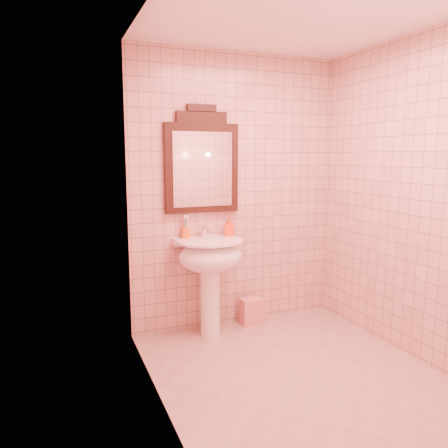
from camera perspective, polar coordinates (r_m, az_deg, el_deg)
name	(u,v)px	position (r m, az deg, el deg)	size (l,w,h in m)	color
floor	(294,372)	(3.44, 9.18, -18.60)	(2.20, 2.20, 0.00)	tan
back_wall	(236,192)	(4.05, 1.57, 4.17)	(2.00, 0.02, 2.50)	#D8A797
pedestal_sink	(210,263)	(3.81, -1.81, -5.10)	(0.58, 0.58, 0.86)	white
faucet	(205,231)	(3.88, -2.52, -0.94)	(0.04, 0.16, 0.11)	white
mirror	(202,163)	(3.89, -2.90, 7.91)	(0.67, 0.06, 0.94)	black
toothbrush_cup	(186,232)	(3.87, -5.00, -1.08)	(0.08, 0.08, 0.18)	orange
soap_dispenser	(229,226)	(3.95, 0.70, -0.29)	(0.08, 0.08, 0.18)	red
towel	(251,311)	(4.23, 3.60, -11.31)	(0.20, 0.14, 0.25)	#D98480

